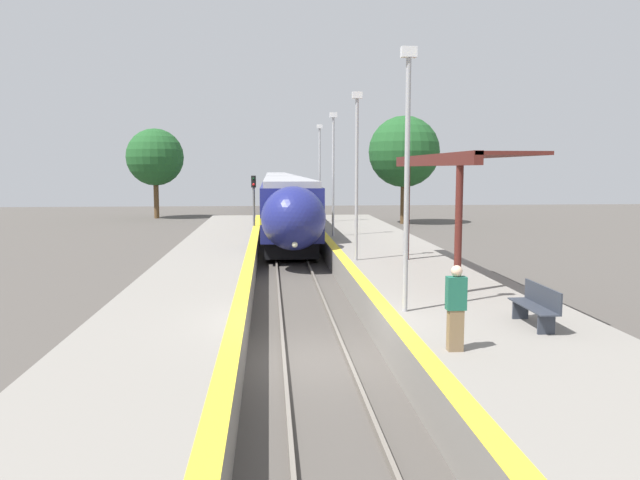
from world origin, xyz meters
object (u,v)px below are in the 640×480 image
Objects in this scene: railway_signal at (254,201)px; lamppost_farthest at (320,167)px; train at (280,192)px; lamppost_near at (407,165)px; lamppost_far at (333,167)px; platform_bench at (537,304)px; lamppost_mid at (357,166)px; person_waiting at (456,307)px.

lamppost_farthest is at bearing 31.11° from railway_signal.
lamppost_near reaches higher than train.
railway_signal is 7.50m from lamppost_far.
train reaches higher than platform_bench.
lamppost_near reaches higher than railway_signal.
railway_signal is (-1.93, -22.18, 0.26)m from train.
train is 36.67m from lamppost_mid.
lamppost_far is at bearing -90.00° from lamppost_farthest.
railway_signal is at bearing 100.26° from lamppost_near.
lamppost_mid is at bearing 90.00° from lamppost_near.
lamppost_near is at bearing 94.01° from person_waiting.
lamppost_farthest is (2.19, -19.69, 2.28)m from train.
lamppost_farthest is at bearing -83.64° from train.
lamppost_far and lamppost_farthest have the same top height.
lamppost_near is 8.42m from lamppost_mid.
lamppost_far reaches higher than person_waiting.
railway_signal is at bearing -94.98° from train.
platform_bench is 27.19m from lamppost_farthest.
train is at bearing 94.46° from lamppost_far.
lamppost_farthest is at bearing 90.00° from lamppost_mid.
railway_signal is at bearing 124.81° from lamppost_far.
railway_signal is (-4.36, 26.07, 0.63)m from person_waiting.
person_waiting is 20.31m from lamppost_far.
platform_bench is 10.80m from lamppost_mid.
lamppost_near is at bearing 147.20° from platform_bench.
person_waiting is 0.26× the size of lamppost_far.
person_waiting is at bearing -144.36° from platform_bench.
lamppost_mid is at bearing -73.97° from railway_signal.
lamppost_mid reaches higher than person_waiting.
lamppost_near is at bearing -90.00° from lamppost_farthest.
train is 46.83m from platform_bench.
platform_bench is 0.29× the size of lamppost_farthest.
platform_bench is 2.86m from person_waiting.
lamppost_mid reaches higher than railway_signal.
lamppost_mid is 1.00× the size of lamppost_farthest.
railway_signal reaches higher than person_waiting.
person_waiting is at bearing -87.12° from train.
lamppost_far reaches higher than platform_bench.
train is 11.18× the size of lamppost_near.
lamppost_far reaches higher than train.
lamppost_farthest is (4.13, 2.49, 2.01)m from railway_signal.
lamppost_far is at bearing -55.19° from railway_signal.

